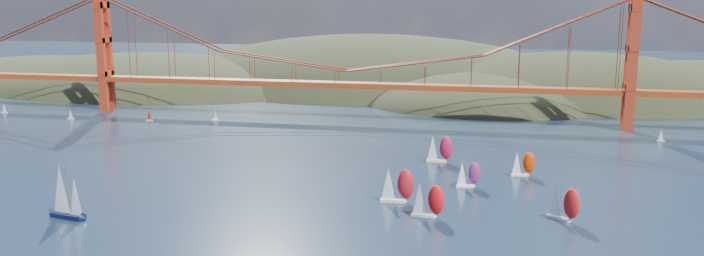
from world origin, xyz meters
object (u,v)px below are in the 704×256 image
at_px(racer_5, 439,148).
at_px(racer_0, 397,184).
at_px(sloop_navy, 65,193).
at_px(racer_rwb, 468,174).
at_px(racer_2, 563,202).
at_px(racer_3, 523,163).
at_px(racer_1, 427,200).

bearing_deg(racer_5, racer_0, -105.05).
relative_size(sloop_navy, racer_rwb, 1.77).
height_order(racer_2, racer_rwb, racer_2).
bearing_deg(racer_2, racer_3, 136.66).
bearing_deg(racer_1, racer_rwb, 84.04).
bearing_deg(racer_1, racer_0, 141.83).
bearing_deg(racer_rwb, sloop_navy, -173.26).
bearing_deg(sloop_navy, racer_5, 52.15).
relative_size(sloop_navy, racer_5, 1.50).
height_order(racer_3, racer_rwb, racer_3).
bearing_deg(racer_1, racer_2, 18.06).
bearing_deg(sloop_navy, racer_rwb, 37.15).
distance_m(racer_3, racer_5, 29.90).
distance_m(sloop_navy, racer_3, 132.82).
bearing_deg(racer_5, racer_rwb, -75.25).
bearing_deg(racer_3, racer_1, -132.57).
relative_size(racer_2, racer_3, 1.17).
xyz_separation_m(racer_3, racer_rwb, (-16.30, -16.07, -0.04)).
bearing_deg(racer_3, racer_0, -148.44).
distance_m(racer_1, racer_5, 58.75).
xyz_separation_m(racer_0, racer_rwb, (18.56, 19.07, -1.01)).
height_order(racer_1, racer_2, racer_2).
bearing_deg(racer_3, sloop_navy, -164.26).
distance_m(racer_2, racer_rwb, 35.66).
bearing_deg(racer_rwb, racer_0, -153.80).
relative_size(racer_2, racer_rwb, 1.18).
xyz_separation_m(racer_1, racer_rwb, (9.12, 29.98, -0.63)).
height_order(sloop_navy, racer_3, sloop_navy).
height_order(racer_1, racer_rwb, racer_1).
distance_m(racer_0, racer_5, 48.45).
distance_m(sloop_navy, racer_0, 86.25).
bearing_deg(racer_0, racer_5, 78.28).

